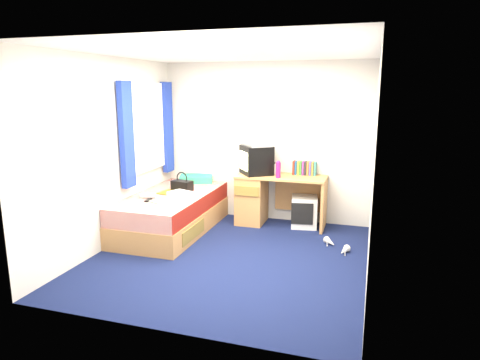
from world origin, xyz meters
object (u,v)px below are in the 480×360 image
(pink_water_bottle, at_px, (278,170))
(towel, at_px, (180,195))
(picture_frame, at_px, (312,171))
(pillow, at_px, (196,179))
(aerosol_can, at_px, (274,169))
(white_heels, at_px, (337,246))
(handbag, at_px, (182,185))
(vcr, at_px, (257,143))
(magazine, at_px, (168,192))
(crt_tv, at_px, (256,160))
(storage_cube, at_px, (304,212))
(water_bottle, at_px, (148,196))
(colour_swatch_fan, at_px, (153,202))
(bed, at_px, (172,213))
(desk, at_px, (263,197))
(remote_control, at_px, (148,200))

(pink_water_bottle, bearing_deg, towel, -147.05)
(picture_frame, bearing_deg, pink_water_bottle, -160.43)
(pillow, distance_m, aerosol_can, 1.30)
(white_heels, bearing_deg, pillow, 158.94)
(picture_frame, distance_m, handbag, 1.93)
(vcr, relative_size, pink_water_bottle, 2.08)
(picture_frame, xyz_separation_m, magazine, (-1.93, -0.85, -0.27))
(pillow, relative_size, towel, 1.77)
(picture_frame, bearing_deg, crt_tv, 173.69)
(vcr, xyz_separation_m, magazine, (-1.12, -0.69, -0.67))
(crt_tv, bearing_deg, storage_cube, 54.87)
(vcr, height_order, handbag, vcr)
(vcr, relative_size, aerosol_can, 2.83)
(picture_frame, bearing_deg, water_bottle, -167.23)
(vcr, bearing_deg, crt_tv, -90.87)
(handbag, bearing_deg, magazine, -115.75)
(picture_frame, distance_m, pink_water_bottle, 0.56)
(crt_tv, relative_size, colour_swatch_fan, 2.63)
(picture_frame, bearing_deg, white_heels, -81.49)
(bed, xyz_separation_m, vcr, (1.04, 0.74, 0.95))
(storage_cube, xyz_separation_m, vcr, (-0.73, -0.01, 0.99))
(colour_swatch_fan, bearing_deg, towel, 48.03)
(storage_cube, bearing_deg, vcr, 171.57)
(aerosol_can, bearing_deg, vcr, -166.22)
(storage_cube, height_order, towel, towel)
(aerosol_can, relative_size, white_heels, 0.33)
(pillow, bearing_deg, magazine, -97.45)
(crt_tv, relative_size, picture_frame, 4.13)
(desk, distance_m, storage_cube, 0.65)
(bed, bearing_deg, magazine, 145.31)
(remote_control, bearing_deg, towel, 24.30)
(storage_cube, height_order, handbag, handbag)
(towel, xyz_separation_m, magazine, (-0.31, 0.25, -0.04))
(desk, bearing_deg, vcr, 178.02)
(white_heels, bearing_deg, storage_cube, 124.46)
(storage_cube, distance_m, colour_swatch_fan, 2.20)
(crt_tv, relative_size, vcr, 1.27)
(pillow, distance_m, pink_water_bottle, 1.43)
(pillow, xyz_separation_m, remote_control, (-0.15, -1.26, -0.05))
(colour_swatch_fan, bearing_deg, magazine, 95.47)
(desk, height_order, storage_cube, desk)
(pillow, height_order, remote_control, pillow)
(storage_cube, bearing_deg, remote_control, -157.22)
(magazine, bearing_deg, white_heels, -2.54)
(handbag, relative_size, towel, 1.10)
(crt_tv, height_order, handbag, crt_tv)
(pink_water_bottle, bearing_deg, picture_frame, 37.33)
(crt_tv, relative_size, pink_water_bottle, 2.63)
(bed, xyz_separation_m, crt_tv, (1.04, 0.74, 0.70))
(bed, xyz_separation_m, pillow, (0.03, 0.83, 0.33))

